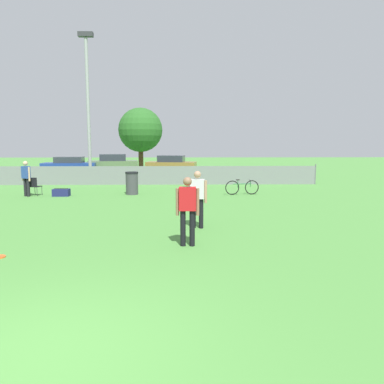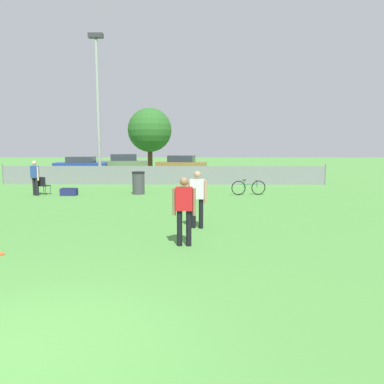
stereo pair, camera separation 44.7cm
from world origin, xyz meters
TOP-DOWN VIEW (x-y plane):
  - ground_plane at (0.00, 0.00)m, footprint 120.00×120.00m
  - fence_backline at (0.00, 18.00)m, footprint 19.23×0.07m
  - light_pole at (-4.21, 19.80)m, footprint 0.90×0.36m
  - tree_near_pole at (-1.12, 20.99)m, footprint 2.90×2.90m
  - player_defender_red at (1.78, 4.67)m, footprint 0.56×0.23m
  - player_receiver_white at (2.08, 6.57)m, footprint 0.55×0.30m
  - spectator_in_blue at (-5.54, 13.23)m, footprint 0.47×0.39m
  - folding_chair_sideline at (-5.28, 13.49)m, footprint 0.51×0.51m
  - bicycle_sideline at (4.50, 13.58)m, footprint 1.65×0.44m
  - trash_bin at (-0.78, 13.81)m, footprint 0.61×0.61m
  - gear_bag_sideline at (-3.99, 13.28)m, footprint 0.75×0.41m
  - parked_car_blue at (-7.61, 26.77)m, footprint 4.37×2.03m
  - parked_car_olive at (-4.33, 28.16)m, footprint 4.39×2.43m
  - parked_car_tan at (0.73, 26.53)m, footprint 4.19×2.25m

SIDE VIEW (x-z plane):
  - ground_plane at x=0.00m, z-range 0.00..0.00m
  - gear_bag_sideline at x=-3.99m, z-range -0.01..0.35m
  - bicycle_sideline at x=4.50m, z-range -0.01..0.72m
  - folding_chair_sideline at x=-5.28m, z-range 0.07..0.93m
  - trash_bin at x=-0.78m, z-range 0.00..1.09m
  - fence_backline at x=0.00m, z-range -0.05..1.16m
  - parked_car_blue at x=-7.61m, z-range -0.01..1.32m
  - parked_car_tan at x=0.73m, z-range -0.02..1.44m
  - parked_car_olive at x=-4.33m, z-range -0.03..1.48m
  - spectator_in_blue at x=-5.54m, z-range 0.12..1.76m
  - player_defender_red at x=1.78m, z-range 0.13..1.79m
  - player_receiver_white at x=2.08m, z-range 0.13..1.79m
  - tree_near_pole at x=-1.12m, z-range 0.91..5.66m
  - light_pole at x=-4.21m, z-range 0.77..9.90m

